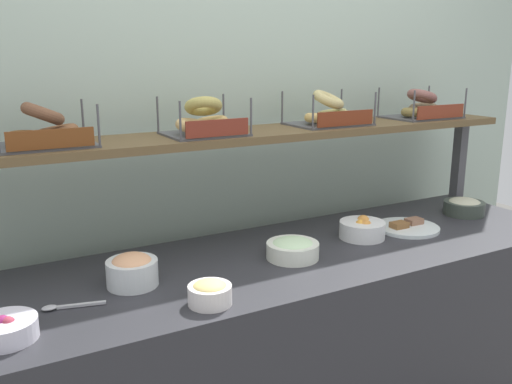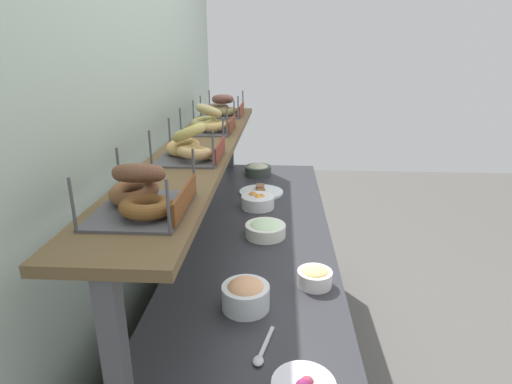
{
  "view_description": "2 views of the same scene",
  "coord_description": "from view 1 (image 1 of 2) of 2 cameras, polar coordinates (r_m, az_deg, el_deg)",
  "views": [
    {
      "loc": [
        -1.12,
        -1.64,
        1.58
      ],
      "look_at": [
        -0.18,
        0.05,
        1.09
      ],
      "focal_mm": 38.86,
      "sensor_mm": 36.0,
      "label": 1
    },
    {
      "loc": [
        -1.89,
        -0.1,
        1.71
      ],
      "look_at": [
        -0.08,
        0.01,
        1.07
      ],
      "focal_mm": 29.53,
      "sensor_mm": 36.0,
      "label": 2
    }
  ],
  "objects": [
    {
      "name": "shelf_riser_right",
      "position": [
        2.98,
        20.17,
        3.07
      ],
      "size": [
        0.05,
        0.05,
        0.4
      ],
      "primitive_type": "cube",
      "color": "#4C4C51",
      "rests_on": "deli_counter"
    },
    {
      "name": "serving_spoon_near_plate",
      "position": [
        1.75,
        -19.18,
        -11.07
      ],
      "size": [
        0.18,
        0.06,
        0.01
      ],
      "color": "#B7B7BC",
      "rests_on": "deli_counter"
    },
    {
      "name": "bowl_beet_salad",
      "position": [
        1.62,
        -24.42,
        -12.73
      ],
      "size": [
        0.17,
        0.17,
        0.07
      ],
      "color": "white",
      "rests_on": "deli_counter"
    },
    {
      "name": "bagel_basket_plain",
      "position": [
        2.38,
        7.43,
        8.0
      ],
      "size": [
        0.33,
        0.27,
        0.15
      ],
      "color": "#4C4C51",
      "rests_on": "upper_shelf"
    },
    {
      "name": "bagel_basket_cinnamon_raisin",
      "position": [
        1.94,
        -20.98,
        5.81
      ],
      "size": [
        0.31,
        0.26,
        0.15
      ],
      "color": "#4C4C51",
      "rests_on": "upper_shelf"
    },
    {
      "name": "bowl_tuna_salad",
      "position": [
        2.74,
        20.63,
        -1.39
      ],
      "size": [
        0.18,
        0.18,
        0.08
      ],
      "color": "#3A443B",
      "rests_on": "deli_counter"
    },
    {
      "name": "bowl_egg_salad",
      "position": [
        1.67,
        -4.77,
        -10.27
      ],
      "size": [
        0.13,
        0.13,
        0.08
      ],
      "color": "white",
      "rests_on": "deli_counter"
    },
    {
      "name": "upper_shelf",
      "position": [
        2.23,
        1.25,
        6.06
      ],
      "size": [
        2.32,
        0.32,
        0.03
      ],
      "primitive_type": "cube",
      "color": "brown",
      "rests_on": "shelf_riser_left"
    },
    {
      "name": "bowl_lox_spread",
      "position": [
        1.83,
        -12.63,
        -7.82
      ],
      "size": [
        0.16,
        0.16,
        0.11
      ],
      "color": "silver",
      "rests_on": "deli_counter"
    },
    {
      "name": "back_wall",
      "position": [
        2.48,
        -2.03,
        5.36
      ],
      "size": [
        3.56,
        0.06,
        2.4
      ],
      "primitive_type": "cube",
      "color": "#ACC1B0",
      "rests_on": "ground_plane"
    },
    {
      "name": "bowl_scallion_spread",
      "position": [
        2.03,
        3.79,
        -5.82
      ],
      "size": [
        0.19,
        0.19,
        0.08
      ],
      "color": "white",
      "rests_on": "deli_counter"
    },
    {
      "name": "deli_counter",
      "position": [
        2.29,
        4.69,
        -16.14
      ],
      "size": [
        2.36,
        0.7,
        0.85
      ],
      "primitive_type": "cube",
      "color": "#2D2D33",
      "rests_on": "ground_plane"
    },
    {
      "name": "bowl_fruit_salad",
      "position": [
        2.28,
        10.88,
        -3.74
      ],
      "size": [
        0.18,
        0.18,
        0.08
      ],
      "color": "white",
      "rests_on": "deli_counter"
    },
    {
      "name": "bagel_basket_sesame",
      "position": [
        2.08,
        -5.41,
        7.22
      ],
      "size": [
        0.29,
        0.25,
        0.15
      ],
      "color": "#4C4C51",
      "rests_on": "upper_shelf"
    },
    {
      "name": "serving_plate_white",
      "position": [
        2.44,
        15.29,
        -3.5
      ],
      "size": [
        0.27,
        0.27,
        0.04
      ],
      "color": "white",
      "rests_on": "deli_counter"
    },
    {
      "name": "bagel_basket_poppy",
      "position": [
        2.74,
        16.66,
        8.26
      ],
      "size": [
        0.33,
        0.25,
        0.14
      ],
      "color": "#4C4C51",
      "rests_on": "upper_shelf"
    }
  ]
}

